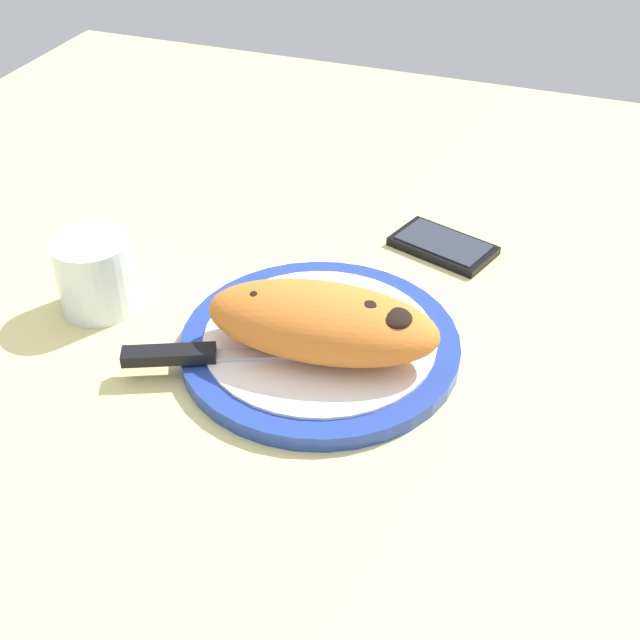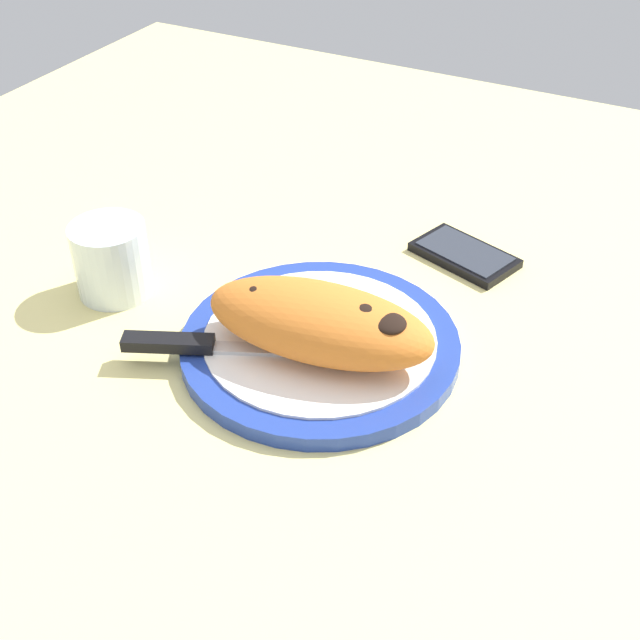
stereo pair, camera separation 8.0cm
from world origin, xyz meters
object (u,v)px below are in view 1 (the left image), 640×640
object	(u,v)px
plate	(320,344)
knife	(205,354)
calzone	(323,322)
smartphone	(443,246)
water_glass	(96,279)
fork	(337,296)

from	to	relation	value
plate	knife	xyz separation A→B (cm)	(8.98, 6.84, 1.47)
calzone	knife	distance (cm)	11.46
smartphone	water_glass	distance (cm)	39.23
smartphone	water_glass	world-z (taller)	water_glass
knife	smartphone	xyz separation A→B (cm)	(-15.93, -29.30, -1.82)
calzone	fork	distance (cm)	9.14
knife	water_glass	world-z (taller)	water_glass
plate	water_glass	size ratio (longest dim) A/B	3.41
plate	knife	world-z (taller)	knife
plate	smartphone	distance (cm)	23.51
fork	smartphone	xyz separation A→B (cm)	(-7.55, -15.82, -1.54)
fork	smartphone	distance (cm)	17.60
calzone	water_glass	distance (cm)	25.39
plate	knife	bearing A→B (deg)	37.30
fork	knife	xyz separation A→B (cm)	(8.38, 13.48, 0.28)
plate	calzone	bearing A→B (deg)	116.90
fork	water_glass	xyz separation A→B (cm)	(23.79, 7.60, 1.37)
plate	calzone	distance (cm)	4.77
calzone	water_glass	size ratio (longest dim) A/B	2.86
smartphone	water_glass	size ratio (longest dim) A/B	1.61
fork	knife	world-z (taller)	knife
calzone	smartphone	world-z (taller)	calzone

